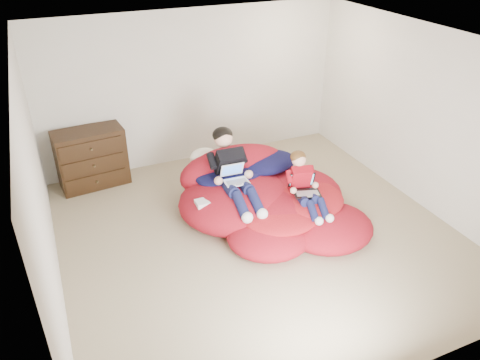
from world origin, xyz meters
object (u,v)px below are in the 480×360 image
(older_boy, at_px, (232,168))
(laptop_white, at_px, (235,176))
(beanbag_pile, at_px, (266,199))
(laptop_black, at_px, (305,187))
(younger_boy, at_px, (305,183))
(dresser, at_px, (91,158))

(older_boy, height_order, laptop_white, older_boy)
(beanbag_pile, relative_size, laptop_black, 5.81)
(older_boy, relative_size, younger_boy, 1.43)
(older_boy, bearing_deg, laptop_white, -90.00)
(laptop_white, distance_m, laptop_black, 0.95)
(younger_boy, bearing_deg, laptop_black, -90.00)
(older_boy, bearing_deg, beanbag_pile, -26.85)
(younger_boy, bearing_deg, older_boy, 143.63)
(laptop_white, bearing_deg, older_boy, 90.00)
(dresser, relative_size, beanbag_pile, 0.44)
(dresser, distance_m, laptop_black, 3.32)
(dresser, xyz_separation_m, younger_boy, (2.46, -2.21, 0.17))
(dresser, distance_m, laptop_white, 2.40)
(older_boy, bearing_deg, laptop_black, -36.92)
(dresser, bearing_deg, laptop_black, -42.11)
(older_boy, relative_size, laptop_black, 3.08)
(dresser, xyz_separation_m, laptop_white, (1.66, -1.72, 0.18))
(beanbag_pile, bearing_deg, laptop_white, 163.55)
(dresser, bearing_deg, older_boy, -44.33)
(older_boy, bearing_deg, dresser, 135.67)
(older_boy, distance_m, younger_boy, 0.99)
(dresser, height_order, older_boy, older_boy)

